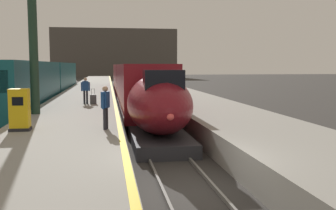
{
  "coord_description": "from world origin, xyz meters",
  "views": [
    {
      "loc": [
        -2.22,
        -10.13,
        3.54
      ],
      "look_at": [
        0.38,
        6.36,
        1.8
      ],
      "focal_mm": 41.01,
      "sensor_mm": 36.0,
      "label": 1
    }
  ],
  "objects_px": {
    "regional_train_adjacent": "(45,80)",
    "highspeed_train_main": "(135,85)",
    "passenger_near_edge": "(86,88)",
    "rolling_suitcase": "(93,99)",
    "ticket_machine_yellow": "(20,111)",
    "passenger_mid_platform": "(105,104)"
  },
  "relations": [
    {
      "from": "ticket_machine_yellow",
      "to": "passenger_mid_platform",
      "type": "bearing_deg",
      "value": -4.27
    },
    {
      "from": "regional_train_adjacent",
      "to": "highspeed_train_main",
      "type": "bearing_deg",
      "value": -34.99
    },
    {
      "from": "passenger_mid_platform",
      "to": "rolling_suitcase",
      "type": "distance_m",
      "value": 10.09
    },
    {
      "from": "highspeed_train_main",
      "to": "ticket_machine_yellow",
      "type": "bearing_deg",
      "value": -108.33
    },
    {
      "from": "highspeed_train_main",
      "to": "passenger_near_edge",
      "type": "distance_m",
      "value": 7.66
    },
    {
      "from": "passenger_mid_platform",
      "to": "rolling_suitcase",
      "type": "relative_size",
      "value": 1.72
    },
    {
      "from": "passenger_mid_platform",
      "to": "ticket_machine_yellow",
      "type": "distance_m",
      "value": 3.25
    },
    {
      "from": "regional_train_adjacent",
      "to": "passenger_near_edge",
      "type": "distance_m",
      "value": 13.19
    },
    {
      "from": "regional_train_adjacent",
      "to": "passenger_near_edge",
      "type": "relative_size",
      "value": 21.66
    },
    {
      "from": "passenger_near_edge",
      "to": "passenger_mid_platform",
      "type": "bearing_deg",
      "value": -82.68
    },
    {
      "from": "passenger_mid_platform",
      "to": "rolling_suitcase",
      "type": "height_order",
      "value": "passenger_mid_platform"
    },
    {
      "from": "regional_train_adjacent",
      "to": "rolling_suitcase",
      "type": "relative_size",
      "value": 37.27
    },
    {
      "from": "passenger_near_edge",
      "to": "ticket_machine_yellow",
      "type": "xyz_separation_m",
      "value": [
        -1.91,
        -10.01,
        -0.25
      ]
    },
    {
      "from": "rolling_suitcase",
      "to": "ticket_machine_yellow",
      "type": "xyz_separation_m",
      "value": [
        -2.39,
        -9.79,
        0.44
      ]
    },
    {
      "from": "highspeed_train_main",
      "to": "rolling_suitcase",
      "type": "distance_m",
      "value": 7.67
    },
    {
      "from": "highspeed_train_main",
      "to": "rolling_suitcase",
      "type": "bearing_deg",
      "value": -114.39
    },
    {
      "from": "regional_train_adjacent",
      "to": "rolling_suitcase",
      "type": "height_order",
      "value": "regional_train_adjacent"
    },
    {
      "from": "highspeed_train_main",
      "to": "passenger_mid_platform",
      "type": "bearing_deg",
      "value": -97.78
    },
    {
      "from": "passenger_mid_platform",
      "to": "ticket_machine_yellow",
      "type": "xyz_separation_m",
      "value": [
        -3.23,
        0.24,
        -0.25
      ]
    },
    {
      "from": "passenger_near_edge",
      "to": "passenger_mid_platform",
      "type": "xyz_separation_m",
      "value": [
        1.32,
        -10.25,
        0.0
      ]
    },
    {
      "from": "passenger_near_edge",
      "to": "rolling_suitcase",
      "type": "xyz_separation_m",
      "value": [
        0.48,
        -0.22,
        -0.69
      ]
    },
    {
      "from": "highspeed_train_main",
      "to": "rolling_suitcase",
      "type": "height_order",
      "value": "highspeed_train_main"
    }
  ]
}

